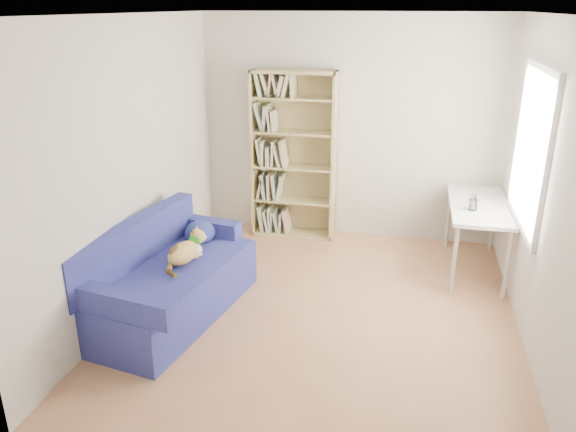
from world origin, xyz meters
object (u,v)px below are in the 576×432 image
(bookshelf, at_px, (294,162))
(desk, at_px, (478,210))
(pen_cup, at_px, (473,204))
(sofa, at_px, (168,280))

(bookshelf, xyz_separation_m, desk, (2.08, -0.60, -0.23))
(pen_cup, bearing_deg, sofa, -153.74)
(sofa, xyz_separation_m, pen_cup, (2.70, 1.33, 0.48))
(bookshelf, bearing_deg, sofa, -108.49)
(sofa, xyz_separation_m, desk, (2.79, 1.53, 0.35))
(sofa, relative_size, pen_cup, 10.97)
(desk, bearing_deg, sofa, -151.27)
(desk, bearing_deg, bookshelf, 163.86)
(bookshelf, height_order, desk, bookshelf)
(sofa, height_order, desk, sofa)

